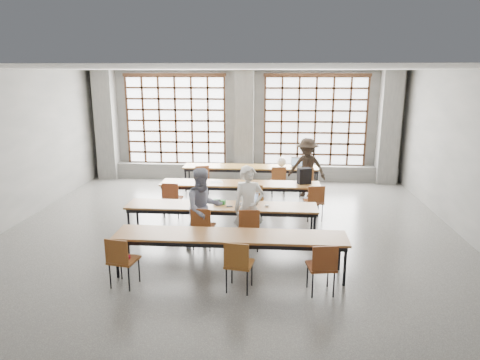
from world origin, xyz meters
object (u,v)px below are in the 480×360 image
at_px(chair_back_mid, 278,178).
at_px(chair_front_left, 202,224).
at_px(chair_back_right, 307,179).
at_px(red_pouch, 124,257).
at_px(chair_front_right, 249,225).
at_px(chair_near_left, 121,257).
at_px(laptop_front, 249,201).
at_px(desk_row_a, 251,168).
at_px(mouse, 267,206).
at_px(chair_mid_left, 172,196).
at_px(phone, 230,206).
at_px(chair_near_right, 323,264).
at_px(chair_mid_centre, 255,198).
at_px(student_female, 204,208).
at_px(chair_back_left, 202,177).
at_px(desk_row_b, 240,185).
at_px(laptop_back, 297,164).
at_px(plastic_bag, 282,162).
at_px(backpack, 304,176).
at_px(desk_row_d, 230,238).
at_px(chair_near_mid, 238,261).
at_px(student_back, 307,167).
at_px(student_male, 249,208).
at_px(desk_row_c, 222,208).
at_px(chair_mid_right, 315,199).
at_px(green_box, 220,202).

distance_m(chair_back_mid, chair_front_left, 4.14).
distance_m(chair_back_right, red_pouch, 6.38).
height_order(chair_back_right, chair_front_right, same).
xyz_separation_m(chair_near_left, laptop_front, (1.94, 2.39, 0.25)).
relative_size(desk_row_a, mouse, 40.82).
height_order(chair_mid_left, red_pouch, chair_mid_left).
relative_size(chair_near_left, phone, 6.77).
distance_m(chair_back_right, chair_near_right, 5.50).
height_order(chair_mid_centre, student_female, student_female).
distance_m(chair_back_mid, chair_mid_left, 3.26).
xyz_separation_m(chair_back_left, chair_mid_left, (-0.41, -1.98, 0.00)).
bearing_deg(mouse, desk_row_b, 110.40).
relative_size(laptop_back, red_pouch, 1.96).
relative_size(desk_row_b, plastic_bag, 13.99).
bearing_deg(chair_mid_centre, backpack, 29.45).
bearing_deg(desk_row_d, chair_near_right, -22.56).
height_order(desk_row_a, chair_near_right, chair_near_right).
xyz_separation_m(chair_near_mid, plastic_bag, (0.79, 6.17, 0.34)).
height_order(chair_back_left, phone, chair_back_left).
xyz_separation_m(desk_row_d, chair_back_left, (-1.30, 4.87, -0.13)).
xyz_separation_m(student_female, student_back, (2.33, 3.84, 0.02)).
distance_m(chair_back_right, laptop_back, 0.82).
height_order(chair_back_right, laptop_back, laptop_back).
bearing_deg(desk_row_a, plastic_bag, 3.18).
bearing_deg(student_male, laptop_back, 57.65).
bearing_deg(student_back, chair_mid_centre, -103.11).
xyz_separation_m(desk_row_c, chair_back_left, (-0.95, 3.22, -0.13)).
bearing_deg(chair_mid_centre, chair_back_mid, 73.50).
xyz_separation_m(chair_mid_right, laptop_front, (-1.49, -1.13, 0.25)).
relative_size(laptop_front, green_box, 1.77).
xyz_separation_m(chair_near_right, laptop_back, (-0.07, 6.23, 0.25)).
bearing_deg(chair_near_mid, desk_row_c, 103.15).
bearing_deg(chair_back_left, student_female, -80.08).
distance_m(desk_row_b, desk_row_c, 1.88).
bearing_deg(chair_near_right, student_back, 88.28).
distance_m(chair_near_left, student_back, 6.58).
bearing_deg(laptop_back, chair_mid_left, -139.14).
bearing_deg(desk_row_b, student_male, -81.56).
bearing_deg(desk_row_c, desk_row_b, 82.39).
height_order(desk_row_c, plastic_bag, plastic_bag).
bearing_deg(chair_near_right, chair_front_right, 127.05).
bearing_deg(desk_row_d, chair_back_left, 104.90).
bearing_deg(laptop_back, chair_back_right, -72.45).
bearing_deg(chair_back_mid, plastic_bag, 81.98).
distance_m(chair_mid_centre, chair_near_mid, 3.52).
xyz_separation_m(chair_back_left, phone, (1.13, -3.32, 0.20)).
bearing_deg(laptop_back, chair_mid_centre, -112.73).
xyz_separation_m(chair_back_left, student_back, (2.98, 0.13, 0.29)).
bearing_deg(plastic_bag, chair_back_mid, -98.02).
xyz_separation_m(chair_near_mid, phone, (-0.35, 2.18, 0.20)).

